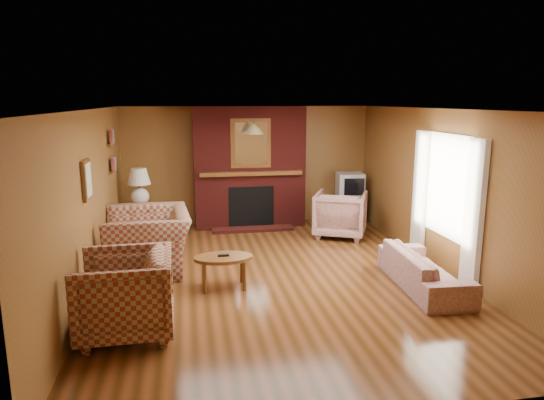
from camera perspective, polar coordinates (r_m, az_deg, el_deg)
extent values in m
plane|color=#482A0F|center=(7.13, 0.60, -9.04)|extent=(6.50, 6.50, 0.00)
plane|color=white|center=(6.67, 0.64, 10.63)|extent=(6.50, 6.50, 0.00)
plane|color=olive|center=(9.97, -2.87, 4.06)|extent=(6.50, 0.00, 6.50)
plane|color=olive|center=(3.77, 9.98, -9.09)|extent=(6.50, 0.00, 6.50)
plane|color=olive|center=(6.80, -20.56, -0.29)|extent=(0.00, 6.50, 6.50)
plane|color=olive|center=(7.66, 19.33, 1.08)|extent=(0.00, 6.50, 6.50)
cube|color=#531412|center=(9.72, -2.68, 3.86)|extent=(2.20, 0.50, 2.40)
cube|color=black|center=(9.63, -2.46, -0.75)|extent=(0.90, 0.06, 0.80)
cube|color=#531412|center=(9.56, -2.30, -3.42)|extent=(1.60, 0.35, 0.06)
cube|color=brown|center=(9.47, -2.47, 3.16)|extent=(2.00, 0.18, 0.08)
cube|color=brown|center=(9.43, -2.52, 6.68)|extent=(0.78, 0.05, 0.95)
cube|color=white|center=(9.40, -2.50, 6.66)|extent=(0.62, 0.02, 0.80)
cube|color=beige|center=(6.86, 22.65, -1.63)|extent=(0.08, 0.35, 2.00)
cube|color=beige|center=(8.13, 17.01, 0.74)|extent=(0.08, 0.35, 2.00)
cube|color=white|center=(7.46, 19.99, 1.55)|extent=(0.03, 1.10, 1.50)
cube|color=brown|center=(8.62, -18.24, 3.28)|extent=(0.06, 0.55, 0.04)
cube|color=brown|center=(8.57, -18.43, 6.26)|extent=(0.06, 0.55, 0.04)
cube|color=brown|center=(6.44, -20.98, 2.22)|extent=(0.04, 0.40, 0.50)
cube|color=white|center=(6.44, -20.77, 2.23)|extent=(0.01, 0.32, 0.42)
cylinder|color=black|center=(8.94, -2.15, 9.75)|extent=(0.01, 0.01, 0.35)
cone|color=tan|center=(8.95, -2.14, 8.34)|extent=(0.36, 0.36, 0.18)
imported|color=maroon|center=(7.51, -14.40, -4.68)|extent=(1.32, 1.49, 0.91)
imported|color=maroon|center=(5.57, -16.94, -10.58)|extent=(1.03, 1.00, 0.92)
imported|color=#C5AE99|center=(6.98, 17.44, -7.81)|extent=(0.78, 1.79, 0.51)
imported|color=#C5AE99|center=(9.16, 8.06, -1.66)|extent=(1.22, 1.23, 0.85)
ellipsoid|color=brown|center=(6.64, -5.74, -6.79)|extent=(0.79, 0.49, 0.05)
cube|color=black|center=(6.63, -5.74, -6.51)|extent=(0.15, 0.05, 0.02)
cylinder|color=brown|center=(6.88, -3.58, -8.05)|extent=(0.05, 0.05, 0.40)
cylinder|color=brown|center=(6.85, -8.04, -8.25)|extent=(0.05, 0.05, 0.40)
cylinder|color=brown|center=(6.59, -3.25, -8.97)|extent=(0.05, 0.05, 0.40)
cylinder|color=brown|center=(6.55, -7.93, -9.19)|extent=(0.05, 0.05, 0.40)
cube|color=brown|center=(9.31, -15.12, -2.47)|extent=(0.50, 0.50, 0.62)
sphere|color=silver|center=(9.21, -15.27, 0.40)|extent=(0.33, 0.33, 0.33)
cylinder|color=black|center=(9.17, -15.34, 1.54)|extent=(0.03, 0.03, 0.10)
cone|color=white|center=(9.14, -15.40, 2.70)|extent=(0.42, 0.42, 0.29)
cube|color=black|center=(10.16, 9.06, -1.14)|extent=(0.55, 0.50, 0.58)
cube|color=#B2B5BA|center=(10.06, 9.15, 1.81)|extent=(0.58, 0.56, 0.48)
cube|color=black|center=(9.82, 9.65, 1.55)|extent=(0.40, 0.07, 0.34)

